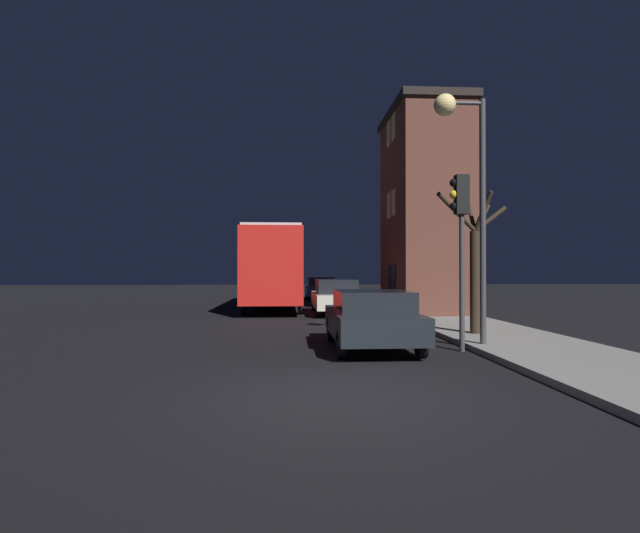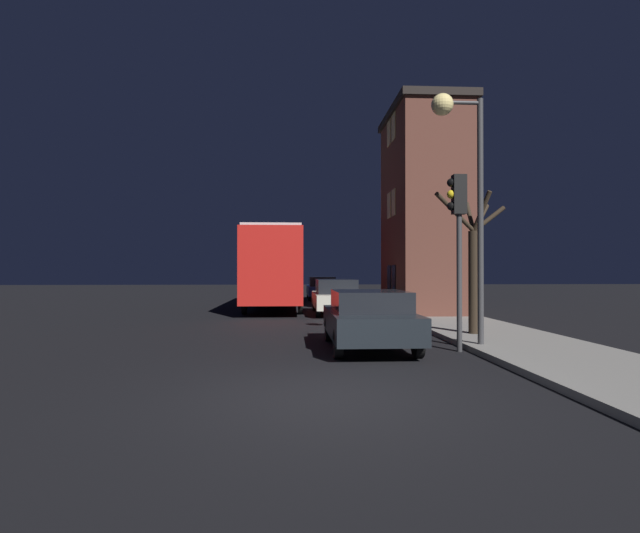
# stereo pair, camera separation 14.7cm
# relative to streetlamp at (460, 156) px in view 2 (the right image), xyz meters

# --- Properties ---
(ground_plane) EXTENTS (120.00, 120.00, 0.00)m
(ground_plane) POSITION_rel_streetlamp_xyz_m (-3.35, -4.05, -4.53)
(ground_plane) COLOR black
(brick_building) EXTENTS (3.05, 5.37, 8.59)m
(brick_building) POSITION_rel_streetlamp_xyz_m (1.71, 9.49, -0.08)
(brick_building) COLOR brown
(brick_building) RESTS_ON sidewalk
(streetlamp) EXTENTS (1.23, 0.51, 5.85)m
(streetlamp) POSITION_rel_streetlamp_xyz_m (0.00, 0.00, 0.00)
(streetlamp) COLOR #38383A
(streetlamp) RESTS_ON sidewalk
(traffic_light) EXTENTS (0.43, 0.24, 4.04)m
(traffic_light) POSITION_rel_streetlamp_xyz_m (-0.13, -0.24, -1.62)
(traffic_light) COLOR #38383A
(traffic_light) RESTS_ON ground
(bare_tree) EXTENTS (2.15, 1.73, 3.85)m
(bare_tree) POSITION_rel_streetlamp_xyz_m (1.07, 1.96, -2.44)
(bare_tree) COLOR #2D2319
(bare_tree) RESTS_ON sidewalk
(bus) EXTENTS (2.56, 11.12, 3.74)m
(bus) POSITION_rel_streetlamp_xyz_m (-4.75, 13.41, -2.31)
(bus) COLOR red
(bus) RESTS_ON ground
(car_near_lane) EXTENTS (1.88, 4.11, 1.38)m
(car_near_lane) POSITION_rel_streetlamp_xyz_m (-2.10, 0.29, -3.80)
(car_near_lane) COLOR black
(car_near_lane) RESTS_ON ground
(car_mid_lane) EXTENTS (1.84, 4.76, 1.48)m
(car_mid_lane) POSITION_rel_streetlamp_xyz_m (-2.05, 9.83, -3.76)
(car_mid_lane) COLOR beige
(car_mid_lane) RESTS_ON ground
(car_far_lane) EXTENTS (1.79, 4.75, 1.46)m
(car_far_lane) POSITION_rel_streetlamp_xyz_m (-2.03, 20.41, -3.76)
(car_far_lane) COLOR navy
(car_far_lane) RESTS_ON ground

